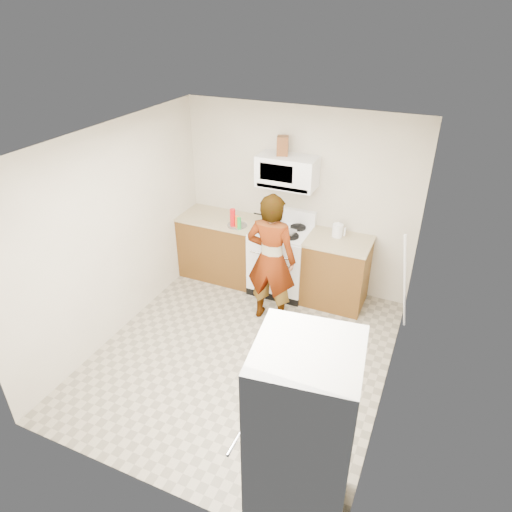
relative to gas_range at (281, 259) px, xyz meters
The scene contains 20 objects.
floor 1.56m from the gas_range, 86.14° to the right, with size 3.60×3.60×0.00m, color gray.
back_wall 0.83m from the gas_range, 72.00° to the left, with size 3.20×0.02×2.50m, color beige.
right_wall 2.37m from the gas_range, 41.25° to the right, with size 0.02×3.60×2.50m, color beige.
cabinet_left 0.94m from the gas_range, behind, with size 1.12×0.62×0.90m, color brown.
counter_left 1.03m from the gas_range, behind, with size 1.14×0.64×0.04m, color tan.
cabinet_right 0.78m from the gas_range, ahead, with size 0.80×0.62×0.90m, color brown.
counter_right 0.89m from the gas_range, ahead, with size 0.82×0.64×0.04m, color tan.
gas_range is the anchor object (origin of this frame).
microwave 1.22m from the gas_range, 90.00° to the left, with size 0.76×0.38×0.40m, color white.
person 0.78m from the gas_range, 79.88° to the right, with size 0.62×0.41×1.71m, color tan.
fridge 3.28m from the gas_range, 66.51° to the right, with size 0.70×0.70×1.70m, color silver.
kettle 0.91m from the gas_range, ahead, with size 0.14×0.14×0.17m, color silver.
jug 1.54m from the gas_range, 118.84° to the left, with size 0.14×0.14×0.24m, color #5F3216.
saucepan 0.58m from the gas_range, 156.91° to the left, with size 0.22×0.22×0.12m, color silver.
tray 0.48m from the gas_range, 43.83° to the right, with size 0.25×0.16×0.05m, color silver.
bottle_spray 0.88m from the gas_range, 164.67° to the right, with size 0.07×0.07×0.25m, color red.
bottle_hot_sauce 0.81m from the gas_range, 161.58° to the right, with size 0.05×0.05×0.17m, color #E95A19.
bottle_green_cap 0.78m from the gas_range, 157.29° to the right, with size 0.05×0.05×0.17m, color green.
pot_lid 0.76m from the gas_range, 167.22° to the right, with size 0.28×0.28×0.01m, color white.
broom 1.70m from the gas_range, ahead, with size 0.03×0.03×1.37m, color white.
Camera 1 is at (1.78, -3.66, 3.63)m, focal length 32.00 mm.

